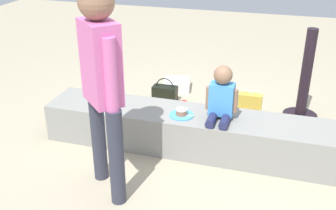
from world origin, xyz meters
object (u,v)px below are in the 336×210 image
at_px(cake_plate, 182,114).
at_px(adult_standing, 102,76).
at_px(child_seated, 221,96).
at_px(water_bottle_far_side, 207,111).
at_px(gift_bag, 250,107).
at_px(cake_box_white, 177,85).
at_px(party_cup_red, 184,105).
at_px(water_bottle_near_gift, 123,108).
at_px(handbag_black_leather, 165,94).

bearing_deg(cake_plate, adult_standing, -118.94).
bearing_deg(child_seated, water_bottle_far_side, 110.22).
distance_m(gift_bag, cake_box_white, 1.15).
xyz_separation_m(gift_bag, party_cup_red, (-0.73, 0.10, -0.11)).
height_order(gift_bag, water_bottle_far_side, gift_bag).
bearing_deg(adult_standing, water_bottle_near_gift, 107.64).
height_order(adult_standing, cake_box_white, adult_standing).
distance_m(gift_bag, water_bottle_near_gift, 1.35).
height_order(water_bottle_near_gift, cake_box_white, water_bottle_near_gift).
bearing_deg(water_bottle_far_side, gift_bag, 13.99).
distance_m(cake_plate, gift_bag, 0.97).
height_order(adult_standing, water_bottle_near_gift, adult_standing).
bearing_deg(adult_standing, gift_bag, 57.98).
distance_m(cake_plate, party_cup_red, 0.96).
bearing_deg(water_bottle_far_side, handbag_black_leather, 150.05).
relative_size(adult_standing, party_cup_red, 17.45).
xyz_separation_m(water_bottle_near_gift, cake_box_white, (0.36, 0.90, -0.04)).
bearing_deg(water_bottle_far_side, adult_standing, -110.12).
distance_m(gift_bag, party_cup_red, 0.75).
distance_m(child_seated, gift_bag, 0.86).
height_order(water_bottle_far_side, party_cup_red, water_bottle_far_side).
height_order(water_bottle_far_side, cake_box_white, water_bottle_far_side).
xyz_separation_m(adult_standing, cake_box_white, (-0.02, 2.12, -0.90)).
height_order(child_seated, gift_bag, child_seated).
relative_size(child_seated, handbag_black_leather, 1.65).
bearing_deg(adult_standing, party_cup_red, 82.93).
distance_m(water_bottle_near_gift, cake_box_white, 0.97).
distance_m(adult_standing, water_bottle_near_gift, 1.54).
xyz_separation_m(adult_standing, water_bottle_near_gift, (-0.39, 1.21, -0.86)).
distance_m(adult_standing, cake_box_white, 2.30).
distance_m(cake_box_white, handbag_black_leather, 0.41).
height_order(cake_plate, gift_bag, cake_plate).
distance_m(cake_plate, handbag_black_leather, 1.13).
relative_size(child_seated, cake_box_white, 1.54).
distance_m(child_seated, water_bottle_far_side, 0.81).
relative_size(child_seated, party_cup_red, 5.29).
height_order(party_cup_red, handbag_black_leather, handbag_black_leather).
bearing_deg(adult_standing, child_seated, 45.86).
distance_m(adult_standing, gift_bag, 1.93).
relative_size(water_bottle_near_gift, cake_box_white, 0.69).
bearing_deg(water_bottle_far_side, water_bottle_near_gift, -169.20).
bearing_deg(gift_bag, child_seated, -104.93).
height_order(party_cup_red, cake_box_white, cake_box_white).
bearing_deg(child_seated, party_cup_red, 123.06).
height_order(child_seated, cake_plate, child_seated).
bearing_deg(handbag_black_leather, adult_standing, -87.86).
height_order(adult_standing, water_bottle_far_side, adult_standing).
xyz_separation_m(child_seated, gift_bag, (0.19, 0.73, -0.41)).
relative_size(water_bottle_far_side, party_cup_red, 2.56).
relative_size(child_seated, water_bottle_far_side, 2.07).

